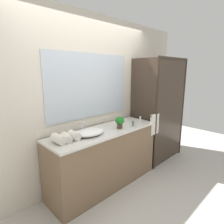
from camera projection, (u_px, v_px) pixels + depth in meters
The scene contains 12 objects.
ground_plane at pixel (105, 184), 2.98m from camera, with size 8.00×8.00×0.00m, color #B7B2A8.
wall_back_with_mirror at pixel (90, 100), 2.94m from camera, with size 4.40×0.06×2.60m.
vanity_cabinet at pixel (105, 158), 2.89m from camera, with size 1.80×0.58×0.90m.
shower_enclosure at pixel (162, 111), 3.50m from camera, with size 1.20×0.59×2.00m.
sink_basin at pixel (90, 132), 2.55m from camera, with size 0.42×0.30×0.09m, color white.
faucet at pixel (83, 129), 2.67m from camera, with size 0.17×0.14×0.16m.
potted_plant at pixel (120, 122), 2.84m from camera, with size 0.14×0.14×0.18m.
amenity_bottle_conditioner at pixel (133, 123), 2.97m from camera, with size 0.03×0.03×0.10m.
amenity_bottle_lotion at pixel (140, 118), 3.29m from camera, with size 0.03×0.03×0.10m.
rolled_towel_near_edge at pixel (58, 139), 2.25m from camera, with size 0.12×0.12×0.19m, color silver.
rolled_towel_middle at pixel (66, 137), 2.33m from camera, with size 0.10×0.10×0.21m, color silver.
rolled_towel_far_edge at pixel (74, 135), 2.40m from camera, with size 0.11×0.11×0.19m, color silver.
Camera 1 is at (-1.79, -1.98, 1.76)m, focal length 30.05 mm.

